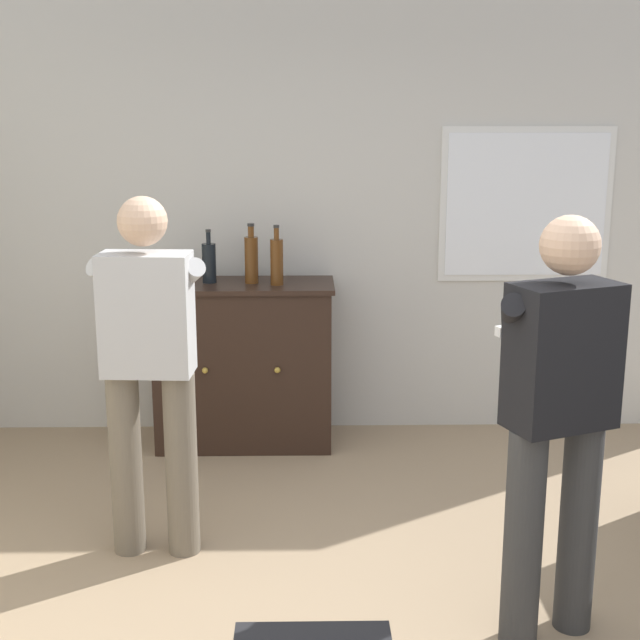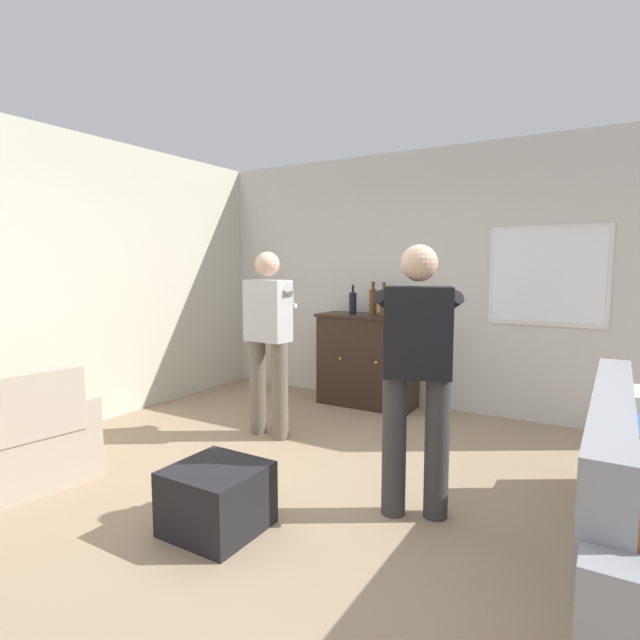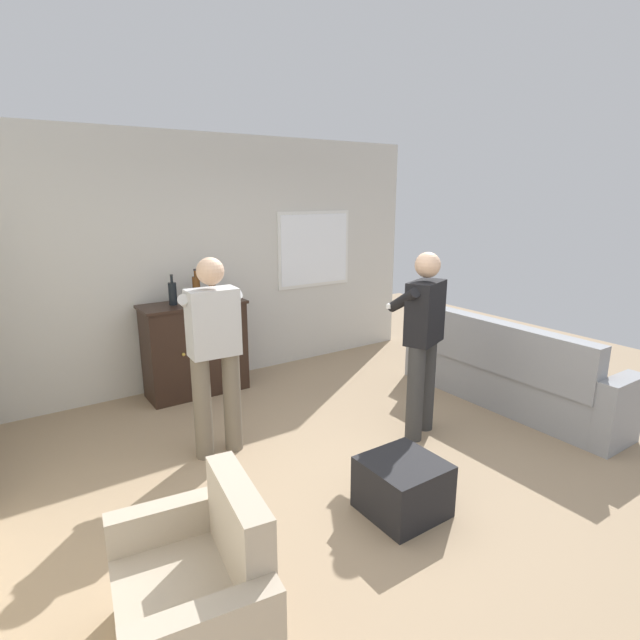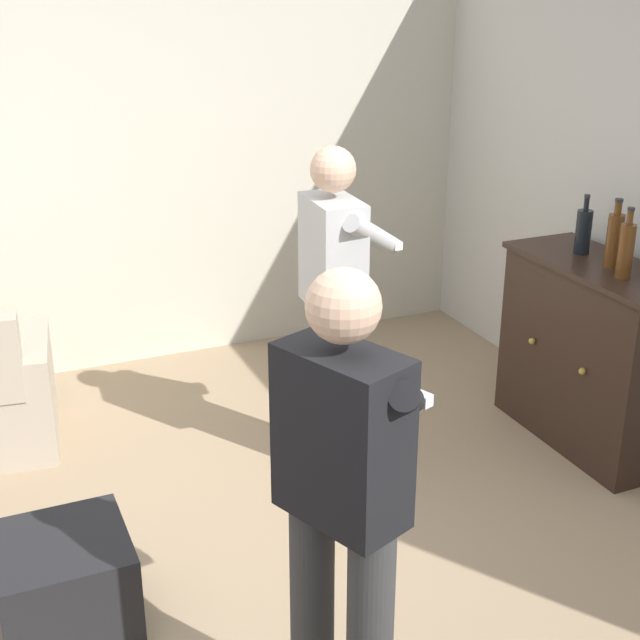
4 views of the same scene
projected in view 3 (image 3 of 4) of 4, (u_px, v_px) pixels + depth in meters
The scene contains 11 objects.
ground at pixel (367, 468), 4.04m from camera, with size 10.40×10.40×0.00m, color #9E8466.
wall_back_with_window at pixel (228, 260), 5.84m from camera, with size 5.20×0.15×2.80m.
couch at pixel (504, 372), 5.17m from camera, with size 0.57×2.42×0.92m.
armchair at pixel (196, 602), 2.36m from camera, with size 0.75×0.96×0.85m.
sideboard_cabinet at pixel (195, 348), 5.45m from camera, with size 1.10×0.49×1.02m.
bottle_wine_green at pixel (196, 288), 5.33m from camera, with size 0.08×0.08×0.36m.
bottle_liquor_amber at pixel (173, 293), 5.20m from camera, with size 0.08×0.08×0.32m.
bottle_spirits_clear at pixel (212, 288), 5.36m from camera, with size 0.08×0.08×0.36m.
ottoman at pixel (402, 486), 3.46m from camera, with size 0.51×0.51×0.38m, color black.
person_standing_left at pixel (214, 348), 4.07m from camera, with size 0.56×0.49×1.68m.
person_standing_right at pixel (423, 336), 4.40m from camera, with size 0.52×0.52×1.68m.
Camera 3 is at (-2.35, -2.77, 2.17)m, focal length 28.00 mm.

